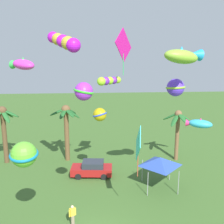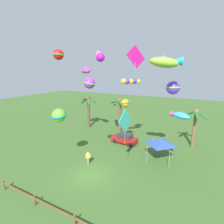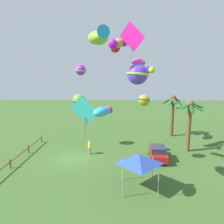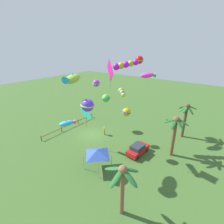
{
  "view_description": "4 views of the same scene",
  "coord_description": "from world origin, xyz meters",
  "views": [
    {
      "loc": [
        0.05,
        -15.07,
        12.05
      ],
      "look_at": [
        1.38,
        3.87,
        7.61
      ],
      "focal_mm": 43.8,
      "sensor_mm": 36.0,
      "label": 1
    },
    {
      "loc": [
        9.37,
        -12.98,
        10.71
      ],
      "look_at": [
        0.67,
        3.68,
        6.18
      ],
      "focal_mm": 27.3,
      "sensor_mm": 36.0,
      "label": 2
    },
    {
      "loc": [
        20.93,
        4.98,
        8.72
      ],
      "look_at": [
        1.43,
        4.44,
        5.46
      ],
      "focal_mm": 32.66,
      "sensor_mm": 36.0,
      "label": 3
    },
    {
      "loc": [
        18.48,
        18.66,
        14.96
      ],
      "look_at": [
        1.2,
        5.56,
        6.24
      ],
      "focal_mm": 26.17,
      "sensor_mm": 36.0,
      "label": 4
    }
  ],
  "objects": [
    {
      "name": "ground_plane",
      "position": [
        0.0,
        0.0,
        0.0
      ],
      "size": [
        120.0,
        120.0,
        0.0
      ],
      "primitive_type": "plane",
      "color": "#3D6028"
    },
    {
      "name": "palm_tree_0",
      "position": [
        -2.88,
        13.47,
        4.5
      ],
      "size": [
        3.24,
        3.41,
        6.21
      ],
      "color": "brown",
      "rests_on": "ground"
    },
    {
      "name": "palm_tree_2",
      "position": [
        -9.4,
        13.24,
        4.47
      ],
      "size": [
        3.48,
        3.13,
        6.21
      ],
      "color": "brown",
      "rests_on": "ground"
    },
    {
      "name": "rail_fence",
      "position": [
        0.41,
        -5.47,
        0.61
      ],
      "size": [
        12.52,
        0.12,
        0.95
      ],
      "color": "brown",
      "rests_on": "ground"
    },
    {
      "name": "parked_car_0",
      "position": [
        -0.17,
        9.36,
        0.75
      ],
      "size": [
        4.03,
        2.02,
        1.51
      ],
      "color": "#A51919",
      "rests_on": "ground"
    },
    {
      "name": "spectator_0",
      "position": [
        -1.5,
        1.76,
        0.81
      ],
      "size": [
        0.48,
        0.39,
        1.59
      ],
      "color": "gray",
      "rests_on": "ground"
    },
    {
      "name": "festival_tent",
      "position": [
        5.76,
        6.69,
        2.47
      ],
      "size": [
        2.86,
        2.86,
        2.85
      ],
      "color": "#9E9EA3",
      "rests_on": "ground"
    },
    {
      "name": "kite_ball_0",
      "position": [
        -0.51,
        1.12,
        9.55
      ],
      "size": [
        1.5,
        1.5,
        1.11
      ],
      "color": "#AB30E2"
    },
    {
      "name": "kite_ball_1",
      "position": [
        6.67,
        6.35,
        8.97
      ],
      "size": [
        2.13,
        2.13,
        1.42
      ],
      "color": "#5C34DD"
    },
    {
      "name": "kite_tube_2",
      "position": [
        -1.98,
        5.44,
        12.52
      ],
      "size": [
        2.61,
        3.17,
        1.54
      ],
      "color": "#C617E1"
    },
    {
      "name": "kite_tube_3",
      "position": [
        1.34,
        7.28,
        9.45
      ],
      "size": [
        2.07,
        2.0,
        0.7
      ],
      "color": "#A4E12A"
    },
    {
      "name": "kite_fish_4",
      "position": [
        -5.59,
        7.54,
        10.79
      ],
      "size": [
        2.58,
        2.32,
        1.09
      ],
      "color": "#F137CD"
    },
    {
      "name": "kite_diamond_5",
      "position": [
        3.0,
        2.02,
        5.79
      ],
      "size": [
        0.24,
        2.65,
        3.7
      ],
      "color": "#3BDCD3"
    },
    {
      "name": "kite_ball_6",
      "position": [
        -4.04,
        0.18,
        6.02
      ],
      "size": [
        1.77,
        1.77,
        1.52
      ],
      "color": "#61C231"
    },
    {
      "name": "kite_diamond_7",
      "position": [
        2.41,
        6.18,
        12.24
      ],
      "size": [
        1.51,
        2.12,
        3.57
      ],
      "color": "#E61692"
    },
    {
      "name": "kite_fish_8",
      "position": [
        6.26,
        3.63,
        11.52
      ],
      "size": [
        3.2,
        2.1,
        1.33
      ],
      "color": "#8DBF36"
    },
    {
      "name": "kite_ball_9",
      "position": [
        -7.79,
        4.62,
        12.82
      ],
      "size": [
        2.12,
        2.12,
        1.39
      ],
      "color": "red"
    },
    {
      "name": "kite_ball_10",
      "position": [
        0.59,
        7.61,
        6.53
      ],
      "size": [
        1.71,
        1.71,
        1.15
      ],
      "color": "gold"
    },
    {
      "name": "kite_fish_11",
      "position": [
        7.87,
        4.01,
        6.59
      ],
      "size": [
        2.04,
        1.5,
        0.8
      ],
      "color": "#31ABCD"
    }
  ]
}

